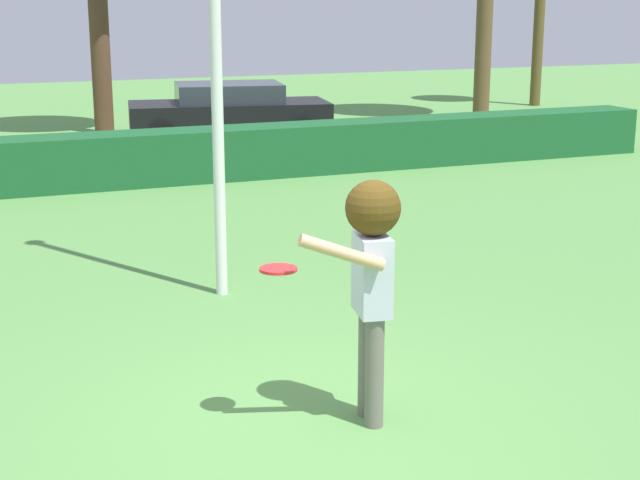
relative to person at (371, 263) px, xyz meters
name	(u,v)px	position (x,y,z in m)	size (l,w,h in m)	color
ground_plane	(309,423)	(-0.44, 0.12, -1.21)	(60.00, 60.00, 0.00)	#5B954A
person	(371,263)	(0.00, 0.00, 0.00)	(0.83, 0.56, 1.82)	slate
frisbee	(278,269)	(-0.66, 0.13, -0.01)	(0.27, 0.27, 0.03)	red
hedge_row	(92,161)	(-0.44, 9.83, -0.78)	(21.20, 0.90, 0.87)	#1A562B
parked_car_black	(229,110)	(3.11, 13.87, -0.53)	(4.43, 2.41, 1.25)	black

